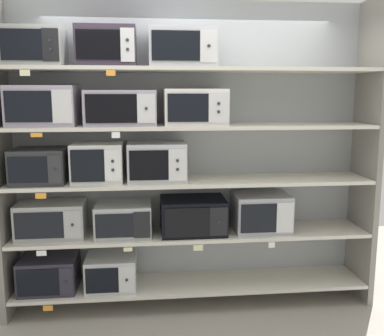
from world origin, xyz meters
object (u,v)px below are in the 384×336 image
(microwave_5, at_px, (261,212))
(microwave_7, at_px, (98,163))
(microwave_13, at_px, (107,47))
(microwave_2, at_px, (52,220))
(microwave_14, at_px, (182,48))
(microwave_6, at_px, (40,166))
(microwave_1, at_px, (112,271))
(microwave_9, at_px, (43,106))
(microwave_4, at_px, (193,215))
(microwave_0, at_px, (49,273))
(microwave_3, at_px, (124,219))
(microwave_11, at_px, (195,107))
(microwave_8, at_px, (157,161))
(microwave_12, at_px, (35,47))
(microwave_10, at_px, (121,108))

(microwave_5, bearing_deg, microwave_7, -179.99)
(microwave_5, distance_m, microwave_13, 1.92)
(microwave_2, relative_size, microwave_14, 1.04)
(microwave_6, xyz_separation_m, microwave_14, (1.18, -0.00, 0.95))
(microwave_1, xyz_separation_m, microwave_9, (-0.50, 0.00, 1.43))
(microwave_4, bearing_deg, microwave_1, 179.98)
(microwave_4, relative_size, microwave_14, 1.03)
(microwave_2, bearing_deg, microwave_9, 179.92)
(microwave_4, height_order, microwave_14, microwave_14)
(microwave_1, distance_m, microwave_5, 1.41)
(microwave_0, xyz_separation_m, microwave_4, (1.25, -0.00, 0.48))
(microwave_3, distance_m, microwave_4, 0.60)
(microwave_14, bearing_deg, microwave_5, -0.00)
(microwave_7, xyz_separation_m, microwave_11, (0.82, 0.00, 0.46))
(microwave_1, distance_m, microwave_7, 0.96)
(microwave_1, bearing_deg, microwave_3, 0.08)
(microwave_7, relative_size, microwave_8, 0.86)
(microwave_5, distance_m, microwave_7, 1.48)
(microwave_8, distance_m, microwave_13, 1.01)
(microwave_1, height_order, microwave_2, microwave_2)
(microwave_2, bearing_deg, microwave_7, -0.04)
(microwave_0, xyz_separation_m, microwave_3, (0.65, 0.00, 0.46))
(microwave_12, bearing_deg, microwave_6, 178.95)
(microwave_3, relative_size, microwave_6, 1.09)
(microwave_11, bearing_deg, microwave_1, -180.00)
(microwave_0, xyz_separation_m, microwave_8, (0.94, 0.00, 0.96))
(microwave_1, distance_m, microwave_9, 1.52)
(microwave_13, height_order, microwave_14, microwave_13)
(microwave_6, bearing_deg, microwave_1, -0.02)
(microwave_1, height_order, microwave_3, microwave_3)
(microwave_4, relative_size, microwave_13, 1.19)
(microwave_5, distance_m, microwave_12, 2.33)
(microwave_3, xyz_separation_m, microwave_7, (-0.20, -0.00, 0.49))
(microwave_11, relative_size, microwave_14, 0.95)
(microwave_0, distance_m, microwave_4, 1.33)
(microwave_3, xyz_separation_m, microwave_9, (-0.62, -0.00, 0.96))
(microwave_2, relative_size, microwave_6, 1.30)
(microwave_9, distance_m, microwave_13, 0.70)
(microwave_5, height_order, microwave_13, microwave_13)
(microwave_0, distance_m, microwave_9, 1.43)
(microwave_0, height_order, microwave_12, microwave_12)
(microwave_1, distance_m, microwave_11, 1.60)
(microwave_5, xyz_separation_m, microwave_14, (-0.70, 0.00, 1.40))
(microwave_0, height_order, microwave_10, microwave_10)
(microwave_4, bearing_deg, microwave_5, 0.03)
(microwave_1, bearing_deg, microwave_4, -0.02)
(microwave_14, bearing_deg, microwave_10, -179.98)
(microwave_1, height_order, microwave_8, microwave_8)
(microwave_6, distance_m, microwave_8, 0.96)
(microwave_0, relative_size, microwave_11, 0.92)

